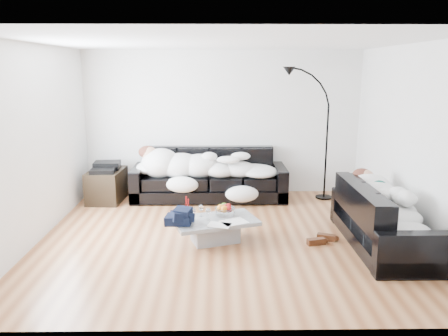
{
  "coord_description": "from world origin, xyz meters",
  "views": [
    {
      "loc": [
        -0.08,
        -5.71,
        2.27
      ],
      "look_at": [
        0.0,
        0.3,
        0.9
      ],
      "focal_mm": 35.0,
      "sensor_mm": 36.0,
      "label": 1
    }
  ],
  "objects_px": {
    "sleeper_back": "(209,164)",
    "wine_glass_b": "(193,214)",
    "sofa_back": "(209,174)",
    "sofa_right": "(383,216)",
    "candle_left": "(186,206)",
    "av_cabinet": "(107,185)",
    "coffee_table": "(215,230)",
    "floor_lamp": "(327,142)",
    "shoes": "(321,239)",
    "sleeper_right": "(385,200)",
    "candle_right": "(188,207)",
    "fruit_bowl": "(225,209)",
    "wine_glass_a": "(201,211)",
    "wine_glass_c": "(208,214)",
    "stereo": "(106,166)"
  },
  "relations": [
    {
      "from": "wine_glass_a",
      "to": "floor_lamp",
      "type": "bearing_deg",
      "value": 41.47
    },
    {
      "from": "wine_glass_b",
      "to": "coffee_table",
      "type": "bearing_deg",
      "value": 3.17
    },
    {
      "from": "fruit_bowl",
      "to": "wine_glass_b",
      "type": "distance_m",
      "value": 0.46
    },
    {
      "from": "stereo",
      "to": "sofa_right",
      "type": "bearing_deg",
      "value": -31.22
    },
    {
      "from": "sofa_back",
      "to": "coffee_table",
      "type": "distance_m",
      "value": 2.04
    },
    {
      "from": "sleeper_right",
      "to": "sofa_right",
      "type": "bearing_deg",
      "value": -180.0
    },
    {
      "from": "coffee_table",
      "to": "shoes",
      "type": "distance_m",
      "value": 1.42
    },
    {
      "from": "sleeper_right",
      "to": "coffee_table",
      "type": "relative_size",
      "value": 1.56
    },
    {
      "from": "fruit_bowl",
      "to": "wine_glass_a",
      "type": "distance_m",
      "value": 0.33
    },
    {
      "from": "wine_glass_a",
      "to": "wine_glass_c",
      "type": "height_order",
      "value": "wine_glass_a"
    },
    {
      "from": "shoes",
      "to": "sleeper_right",
      "type": "bearing_deg",
      "value": -9.83
    },
    {
      "from": "fruit_bowl",
      "to": "candle_left",
      "type": "distance_m",
      "value": 0.53
    },
    {
      "from": "floor_lamp",
      "to": "candle_right",
      "type": "bearing_deg",
      "value": -127.64
    },
    {
      "from": "candle_right",
      "to": "candle_left",
      "type": "bearing_deg",
      "value": -122.45
    },
    {
      "from": "wine_glass_a",
      "to": "floor_lamp",
      "type": "height_order",
      "value": "floor_lamp"
    },
    {
      "from": "candle_left",
      "to": "floor_lamp",
      "type": "height_order",
      "value": "floor_lamp"
    },
    {
      "from": "sofa_back",
      "to": "floor_lamp",
      "type": "bearing_deg",
      "value": -0.16
    },
    {
      "from": "sofa_right",
      "to": "sleeper_back",
      "type": "bearing_deg",
      "value": 47.26
    },
    {
      "from": "candle_right",
      "to": "shoes",
      "type": "relative_size",
      "value": 0.53
    },
    {
      "from": "fruit_bowl",
      "to": "candle_left",
      "type": "height_order",
      "value": "candle_left"
    },
    {
      "from": "sofa_right",
      "to": "candle_left",
      "type": "xyz_separation_m",
      "value": [
        -2.57,
        0.33,
        0.05
      ]
    },
    {
      "from": "sofa_back",
      "to": "wine_glass_c",
      "type": "distance_m",
      "value": 2.04
    },
    {
      "from": "floor_lamp",
      "to": "av_cabinet",
      "type": "bearing_deg",
      "value": -164.02
    },
    {
      "from": "av_cabinet",
      "to": "floor_lamp",
      "type": "relative_size",
      "value": 0.39
    },
    {
      "from": "wine_glass_a",
      "to": "wine_glass_c",
      "type": "bearing_deg",
      "value": -55.22
    },
    {
      "from": "av_cabinet",
      "to": "sofa_back",
      "type": "bearing_deg",
      "value": 7.5
    },
    {
      "from": "wine_glass_b",
      "to": "wine_glass_c",
      "type": "xyz_separation_m",
      "value": [
        0.2,
        -0.01,
        -0.0
      ]
    },
    {
      "from": "stereo",
      "to": "sleeper_back",
      "type": "bearing_deg",
      "value": -2.43
    },
    {
      "from": "stereo",
      "to": "floor_lamp",
      "type": "bearing_deg",
      "value": -2.88
    },
    {
      "from": "wine_glass_b",
      "to": "candle_right",
      "type": "height_order",
      "value": "candle_right"
    },
    {
      "from": "candle_right",
      "to": "wine_glass_b",
      "type": "bearing_deg",
      "value": -70.1
    },
    {
      "from": "sofa_back",
      "to": "av_cabinet",
      "type": "xyz_separation_m",
      "value": [
        -1.79,
        -0.12,
        -0.17
      ]
    },
    {
      "from": "shoes",
      "to": "floor_lamp",
      "type": "height_order",
      "value": "floor_lamp"
    },
    {
      "from": "sofa_back",
      "to": "sofa_right",
      "type": "bearing_deg",
      "value": -43.41
    },
    {
      "from": "sofa_right",
      "to": "coffee_table",
      "type": "height_order",
      "value": "sofa_right"
    },
    {
      "from": "sleeper_back",
      "to": "candle_left",
      "type": "xyz_separation_m",
      "value": [
        -0.27,
        -1.8,
        -0.2
      ]
    },
    {
      "from": "sleeper_back",
      "to": "av_cabinet",
      "type": "bearing_deg",
      "value": -177.92
    },
    {
      "from": "wine_glass_b",
      "to": "floor_lamp",
      "type": "bearing_deg",
      "value": 42.21
    },
    {
      "from": "candle_left",
      "to": "av_cabinet",
      "type": "distance_m",
      "value": 2.31
    },
    {
      "from": "wine_glass_a",
      "to": "wine_glass_b",
      "type": "height_order",
      "value": "wine_glass_b"
    },
    {
      "from": "wine_glass_a",
      "to": "candle_right",
      "type": "bearing_deg",
      "value": 155.1
    },
    {
      "from": "wine_glass_b",
      "to": "shoes",
      "type": "bearing_deg",
      "value": -1.25
    },
    {
      "from": "av_cabinet",
      "to": "stereo",
      "type": "height_order",
      "value": "stereo"
    },
    {
      "from": "coffee_table",
      "to": "wine_glass_c",
      "type": "distance_m",
      "value": 0.26
    },
    {
      "from": "coffee_table",
      "to": "fruit_bowl",
      "type": "distance_m",
      "value": 0.32
    },
    {
      "from": "candle_left",
      "to": "av_cabinet",
      "type": "bearing_deg",
      "value": 131.22
    },
    {
      "from": "stereo",
      "to": "candle_left",
      "type": "bearing_deg",
      "value": -53.29
    },
    {
      "from": "sleeper_back",
      "to": "wine_glass_b",
      "type": "relative_size",
      "value": 13.9
    },
    {
      "from": "sofa_right",
      "to": "wine_glass_c",
      "type": "bearing_deg",
      "value": 86.46
    },
    {
      "from": "candle_left",
      "to": "shoes",
      "type": "xyz_separation_m",
      "value": [
        1.81,
        -0.22,
        -0.4
      ]
    }
  ]
}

